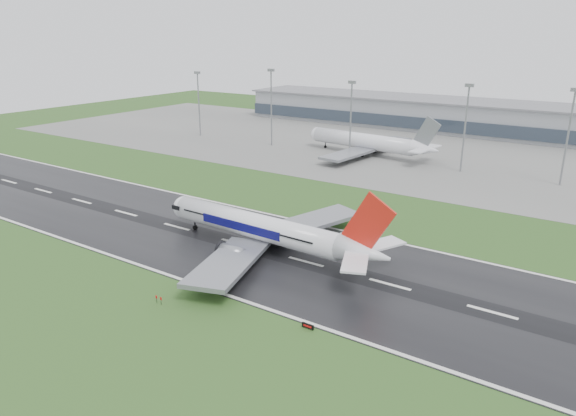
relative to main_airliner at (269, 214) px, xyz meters
The scene contains 12 objects.
ground 13.17m from the main_airliner, behind, with size 520.00×520.00×0.00m, color #264A1B.
runway 13.14m from the main_airliner, behind, with size 400.00×45.00×0.10m, color black.
apron 125.20m from the main_airliner, 94.37° to the left, with size 400.00×130.00×0.08m, color slate.
terminal 184.76m from the main_airliner, 92.95° to the left, with size 240.00×36.00×15.00m, color gray.
main_airliner is the anchor object (origin of this frame).
parked_airliner 108.78m from the main_airliner, 103.52° to the left, with size 61.36×57.13×17.98m, color silver, non-canonical shape.
runway_sign 35.98m from the main_airliner, 43.27° to the right, with size 2.30×0.26×1.04m, color black, non-canonical shape.
floodmast_0 151.02m from the main_airliner, 138.75° to the left, with size 0.64×0.64×29.86m, color gray.
floodmast_1 121.86m from the main_airliner, 125.11° to the left, with size 0.64×0.64×32.59m, color gray.
floodmast_2 104.24m from the main_airliner, 107.05° to the left, with size 0.64×0.64×29.36m, color gray.
floodmast_3 100.87m from the main_airliner, 81.27° to the left, with size 0.64×0.64×30.50m, color gray.
floodmast_4 110.84m from the main_airliner, 64.06° to the left, with size 0.64×0.64×30.82m, color gray.
Camera 1 is at (76.01, -91.13, 48.38)m, focal length 32.73 mm.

